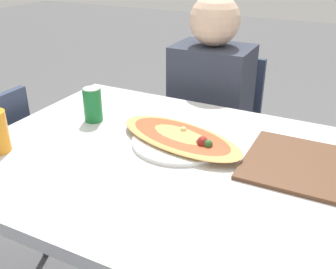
# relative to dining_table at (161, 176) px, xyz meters

# --- Properties ---
(dining_table) EXTENTS (1.18, 0.92, 0.77)m
(dining_table) POSITION_rel_dining_table_xyz_m (0.00, 0.00, 0.00)
(dining_table) COLOR silver
(dining_table) RESTS_ON ground_plane
(chair_far_seated) EXTENTS (0.40, 0.40, 0.86)m
(chair_far_seated) POSITION_rel_dining_table_xyz_m (-0.10, 0.79, -0.20)
(chair_far_seated) COLOR #2D3851
(chair_far_seated) RESTS_ON ground_plane
(person_seated) EXTENTS (0.35, 0.27, 1.17)m
(person_seated) POSITION_rel_dining_table_xyz_m (-0.10, 0.67, 0.00)
(person_seated) COLOR #2D2D38
(person_seated) RESTS_ON ground_plane
(pizza_main) EXTENTS (0.49, 0.31, 0.06)m
(pizza_main) POSITION_rel_dining_table_xyz_m (0.02, 0.10, 0.09)
(pizza_main) COLOR white
(pizza_main) RESTS_ON dining_table
(soda_can) EXTENTS (0.07, 0.07, 0.12)m
(soda_can) POSITION_rel_dining_table_xyz_m (-0.34, 0.12, 0.14)
(soda_can) COLOR #197233
(soda_can) RESTS_ON dining_table
(serving_tray) EXTENTS (0.41, 0.32, 0.01)m
(serving_tray) POSITION_rel_dining_table_xyz_m (0.44, 0.13, 0.08)
(serving_tray) COLOR brown
(serving_tray) RESTS_ON dining_table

